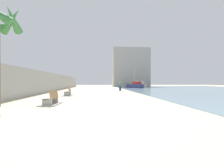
% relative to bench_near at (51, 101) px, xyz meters
% --- Properties ---
extents(ground_plane, '(120.00, 120.00, 0.00)m').
position_rel_bench_near_xyz_m(ground_plane, '(2.93, 15.03, -0.23)').
color(ground_plane, beige).
extents(seawall, '(0.80, 64.00, 3.05)m').
position_rel_bench_near_xyz_m(seawall, '(-4.57, 15.03, 1.29)').
color(seawall, '#9E9E99').
rests_on(seawall, ground).
extents(bench_near, '(1.21, 2.16, 0.98)m').
position_rel_bench_near_xyz_m(bench_near, '(0.00, 0.00, 0.00)').
color(bench_near, '#9E9E99').
rests_on(bench_near, ground).
extents(bench_far, '(1.21, 2.16, 0.98)m').
position_rel_bench_near_xyz_m(bench_far, '(-0.22, 7.79, 0.00)').
color(bench_far, '#9E9E99').
rests_on(bench_far, ground).
extents(person_walking, '(0.41, 0.39, 1.61)m').
position_rel_bench_near_xyz_m(person_walking, '(7.18, 17.27, 0.70)').
color(person_walking, navy).
rests_on(person_walking, ground).
extents(person_standing, '(0.52, 0.25, 1.58)m').
position_rel_bench_near_xyz_m(person_standing, '(7.36, 17.62, 0.67)').
color(person_standing, navy).
rests_on(person_standing, ground).
extents(boat_mid_bay, '(3.97, 5.03, 5.25)m').
position_rel_bench_near_xyz_m(boat_mid_bay, '(13.06, 30.72, 0.45)').
color(boat_mid_bay, navy).
rests_on(boat_mid_bay, water_bay).
extents(boat_far_right, '(4.05, 7.28, 1.90)m').
position_rel_bench_near_xyz_m(boat_far_right, '(15.37, 37.17, 0.51)').
color(boat_far_right, beige).
rests_on(boat_far_right, water_bay).
extents(harbor_building, '(12.00, 6.00, 12.73)m').
position_rel_bench_near_xyz_m(harbor_building, '(14.30, 43.03, 6.13)').
color(harbor_building, '#9E9E99').
rests_on(harbor_building, ground).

